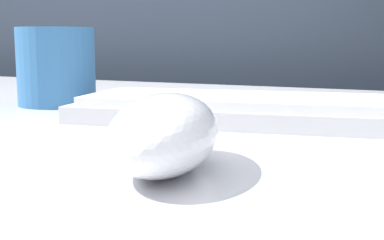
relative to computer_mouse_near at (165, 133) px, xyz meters
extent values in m
cube|color=#333D4C|center=(0.05, 0.70, -0.22)|extent=(5.00, 0.03, 1.11)
ellipsoid|color=white|center=(0.00, 0.00, 0.00)|extent=(0.09, 0.14, 0.05)
cube|color=silver|center=(0.02, 0.20, -0.01)|extent=(0.40, 0.18, 0.02)
cube|color=silver|center=(0.02, 0.20, 0.00)|extent=(0.38, 0.16, 0.01)
cylinder|color=teal|center=(-0.26, 0.23, 0.02)|extent=(0.09, 0.09, 0.09)
camera|label=1|loc=(0.14, -0.27, 0.05)|focal=50.00mm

